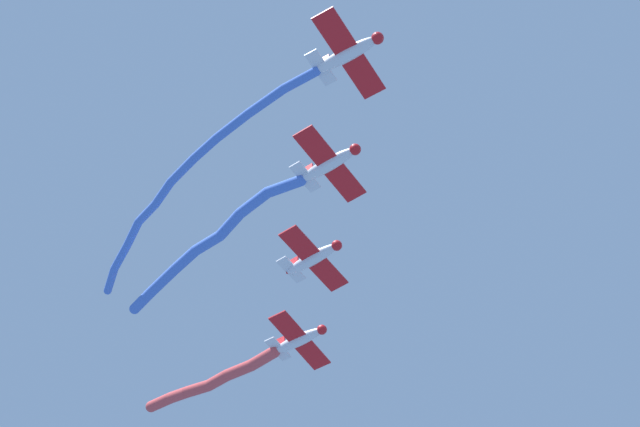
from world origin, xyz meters
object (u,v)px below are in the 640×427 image
airplane_lead (349,53)px  airplane_right_wing (314,258)px  airplane_left_wing (330,164)px  airplane_slot (300,340)px

airplane_lead → airplane_right_wing: airplane_right_wing is taller
airplane_left_wing → airplane_slot: bearing=132.0°
airplane_left_wing → airplane_right_wing: (-7.73, -3.48, 0.25)m
airplane_right_wing → airplane_slot: (-7.73, -3.48, 0.25)m
airplane_left_wing → airplane_slot: (-15.46, -6.96, 0.50)m
airplane_left_wing → airplane_slot: 16.96m
airplane_lead → airplane_right_wing: (-15.45, -6.96, 0.50)m
airplane_right_wing → airplane_slot: size_ratio=1.00×
airplane_left_wing → airplane_right_wing: 8.48m
airplane_left_wing → airplane_slot: airplane_slot is taller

